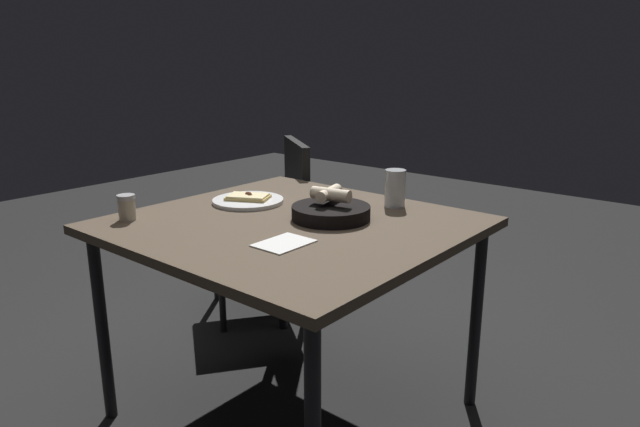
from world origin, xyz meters
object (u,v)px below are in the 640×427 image
(pizza_plate, at_px, (248,200))
(chair_near, at_px, (273,216))
(bread_basket, at_px, (331,210))
(pepper_shaker, at_px, (127,209))
(dining_table, at_px, (291,238))
(beer_glass, at_px, (395,190))

(pizza_plate, xyz_separation_m, chair_near, (0.49, 0.36, -0.23))
(bread_basket, distance_m, pepper_shaker, 0.67)
(dining_table, distance_m, bread_basket, 0.16)
(dining_table, bearing_deg, chair_near, 48.80)
(pizza_plate, height_order, bread_basket, bread_basket)
(pizza_plate, relative_size, beer_glass, 1.95)
(pepper_shaker, distance_m, chair_near, 0.96)
(beer_glass, distance_m, chair_near, 0.87)
(chair_near, bearing_deg, pizza_plate, -143.58)
(dining_table, distance_m, pizza_plate, 0.30)
(pizza_plate, relative_size, chair_near, 0.31)
(bread_basket, relative_size, chair_near, 0.31)
(pepper_shaker, bearing_deg, chair_near, 13.99)
(chair_near, bearing_deg, beer_glass, -103.33)
(bread_basket, bearing_deg, chair_near, 57.70)
(pepper_shaker, relative_size, chair_near, 0.10)
(bread_basket, xyz_separation_m, chair_near, (0.46, 0.73, -0.25))
(chair_near, bearing_deg, pepper_shaker, -166.01)
(pizza_plate, height_order, beer_glass, beer_glass)
(pizza_plate, distance_m, pepper_shaker, 0.43)
(beer_glass, bearing_deg, pizza_plate, 124.00)
(chair_near, bearing_deg, dining_table, -131.20)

